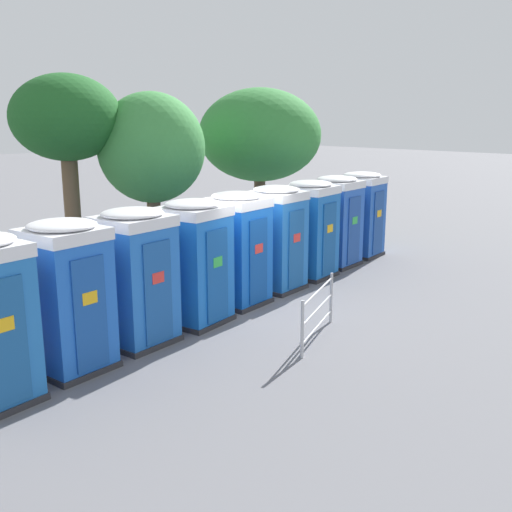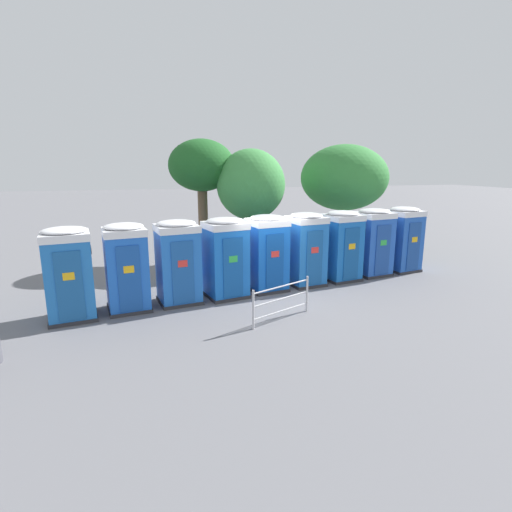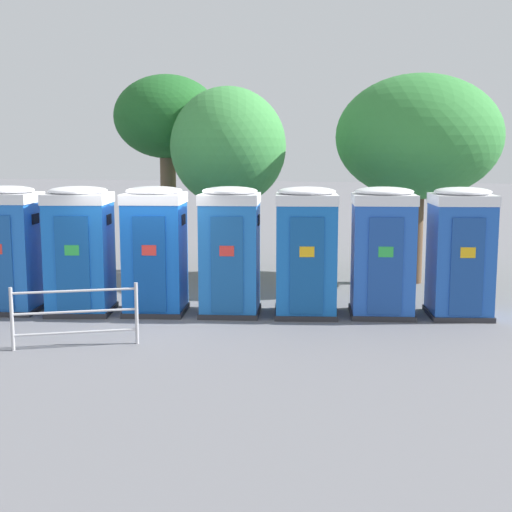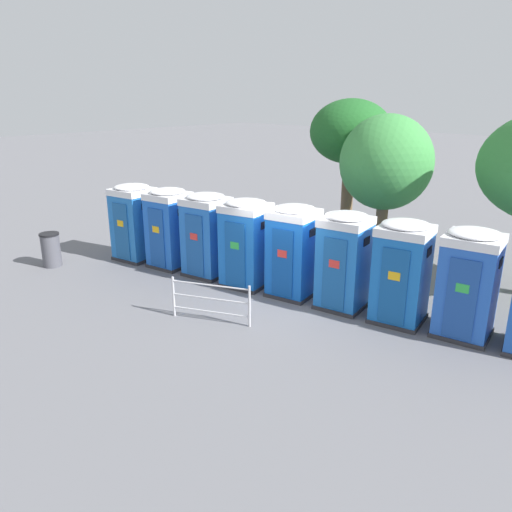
{
  "view_description": "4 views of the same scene",
  "coord_description": "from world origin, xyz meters",
  "px_view_note": "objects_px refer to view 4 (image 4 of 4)",
  "views": [
    {
      "loc": [
        -8.71,
        -9.49,
        4.13
      ],
      "look_at": [
        0.63,
        0.26,
        0.98
      ],
      "focal_mm": 42.0,
      "sensor_mm": 36.0,
      "label": 1
    },
    {
      "loc": [
        -3.8,
        -12.22,
        4.13
      ],
      "look_at": [
        -0.43,
        0.08,
        1.21
      ],
      "focal_mm": 28.0,
      "sensor_mm": 36.0,
      "label": 2
    },
    {
      "loc": [
        5.02,
        -13.08,
        3.24
      ],
      "look_at": [
        1.96,
        0.49,
        1.17
      ],
      "focal_mm": 50.0,
      "sensor_mm": 36.0,
      "label": 3
    },
    {
      "loc": [
        7.98,
        -10.02,
        5.37
      ],
      "look_at": [
        -1.2,
        -0.06,
        0.92
      ],
      "focal_mm": 35.0,
      "sensor_mm": 36.0,
      "label": 4
    }
  ],
  "objects_px": {
    "portapotty_6": "(402,272)",
    "street_tree_2": "(351,134)",
    "portapotty_3": "(246,243)",
    "portapotty_4": "(293,251)",
    "portapotty_1": "(169,228)",
    "trash_can": "(51,250)",
    "event_barrier": "(211,300)",
    "portapotty_0": "(134,222)",
    "portapotty_7": "(468,283)",
    "portapotty_2": "(207,234)",
    "street_tree_0": "(386,163)",
    "portapotty_5": "(344,260)"
  },
  "relations": [
    {
      "from": "portapotty_1",
      "to": "trash_can",
      "type": "distance_m",
      "value": 3.92
    },
    {
      "from": "portapotty_1",
      "to": "street_tree_0",
      "type": "relative_size",
      "value": 0.53
    },
    {
      "from": "portapotty_1",
      "to": "trash_can",
      "type": "relative_size",
      "value": 2.3
    },
    {
      "from": "portapotty_1",
      "to": "street_tree_0",
      "type": "distance_m",
      "value": 7.07
    },
    {
      "from": "portapotty_2",
      "to": "street_tree_0",
      "type": "height_order",
      "value": "street_tree_0"
    },
    {
      "from": "street_tree_2",
      "to": "street_tree_0",
      "type": "bearing_deg",
      "value": -25.72
    },
    {
      "from": "portapotty_3",
      "to": "street_tree_2",
      "type": "relative_size",
      "value": 0.49
    },
    {
      "from": "portapotty_3",
      "to": "street_tree_0",
      "type": "height_order",
      "value": "street_tree_0"
    },
    {
      "from": "portapotty_1",
      "to": "portapotty_6",
      "type": "height_order",
      "value": "same"
    },
    {
      "from": "portapotty_7",
      "to": "street_tree_2",
      "type": "height_order",
      "value": "street_tree_2"
    },
    {
      "from": "portapotty_2",
      "to": "portapotty_5",
      "type": "height_order",
      "value": "same"
    },
    {
      "from": "trash_can",
      "to": "portapotty_0",
      "type": "bearing_deg",
      "value": 59.81
    },
    {
      "from": "portapotty_0",
      "to": "portapotty_7",
      "type": "xyz_separation_m",
      "value": [
        10.33,
        1.86,
        0.0
      ]
    },
    {
      "from": "portapotty_0",
      "to": "trash_can",
      "type": "relative_size",
      "value": 2.3
    },
    {
      "from": "portapotty_2",
      "to": "street_tree_0",
      "type": "distance_m",
      "value": 5.94
    },
    {
      "from": "portapotty_0",
      "to": "event_barrier",
      "type": "height_order",
      "value": "portapotty_0"
    },
    {
      "from": "portapotty_0",
      "to": "portapotty_7",
      "type": "bearing_deg",
      "value": 10.19
    },
    {
      "from": "portapotty_7",
      "to": "street_tree_2",
      "type": "bearing_deg",
      "value": 145.28
    },
    {
      "from": "portapotty_1",
      "to": "portapotty_4",
      "type": "bearing_deg",
      "value": 9.78
    },
    {
      "from": "portapotty_3",
      "to": "portapotty_4",
      "type": "xyz_separation_m",
      "value": [
        1.46,
        0.33,
        0.0
      ]
    },
    {
      "from": "portapotty_1",
      "to": "portapotty_7",
      "type": "height_order",
      "value": "same"
    },
    {
      "from": "portapotty_0",
      "to": "street_tree_0",
      "type": "xyz_separation_m",
      "value": [
        6.37,
        5.0,
        2.01
      ]
    },
    {
      "from": "event_barrier",
      "to": "portapotty_6",
      "type": "bearing_deg",
      "value": 43.24
    },
    {
      "from": "portapotty_2",
      "to": "event_barrier",
      "type": "bearing_deg",
      "value": -40.72
    },
    {
      "from": "portapotty_4",
      "to": "portapotty_2",
      "type": "bearing_deg",
      "value": -170.5
    },
    {
      "from": "event_barrier",
      "to": "portapotty_7",
      "type": "bearing_deg",
      "value": 35.73
    },
    {
      "from": "street_tree_0",
      "to": "portapotty_2",
      "type": "bearing_deg",
      "value": -127.85
    },
    {
      "from": "trash_can",
      "to": "portapotty_2",
      "type": "bearing_deg",
      "value": 34.12
    },
    {
      "from": "portapotty_0",
      "to": "street_tree_0",
      "type": "bearing_deg",
      "value": 38.15
    },
    {
      "from": "portapotty_1",
      "to": "portapotty_3",
      "type": "bearing_deg",
      "value": 8.33
    },
    {
      "from": "portapotty_7",
      "to": "street_tree_2",
      "type": "distance_m",
      "value": 7.65
    },
    {
      "from": "portapotty_7",
      "to": "trash_can",
      "type": "relative_size",
      "value": 2.3
    },
    {
      "from": "portapotty_1",
      "to": "portapotty_7",
      "type": "relative_size",
      "value": 1.0
    },
    {
      "from": "portapotty_1",
      "to": "portapotty_7",
      "type": "distance_m",
      "value": 9.0
    },
    {
      "from": "portapotty_1",
      "to": "trash_can",
      "type": "height_order",
      "value": "portapotty_1"
    },
    {
      "from": "portapotty_1",
      "to": "event_barrier",
      "type": "relative_size",
      "value": 1.35
    },
    {
      "from": "portapotty_1",
      "to": "portapotty_5",
      "type": "height_order",
      "value": "same"
    },
    {
      "from": "portapotty_4",
      "to": "trash_can",
      "type": "height_order",
      "value": "portapotty_4"
    },
    {
      "from": "portapotty_1",
      "to": "portapotty_5",
      "type": "bearing_deg",
      "value": 9.58
    },
    {
      "from": "portapotty_3",
      "to": "portapotty_4",
      "type": "distance_m",
      "value": 1.5
    },
    {
      "from": "portapotty_6",
      "to": "event_barrier",
      "type": "height_order",
      "value": "portapotty_6"
    },
    {
      "from": "portapotty_1",
      "to": "portapotty_7",
      "type": "bearing_deg",
      "value": 9.82
    },
    {
      "from": "portapotty_5",
      "to": "trash_can",
      "type": "height_order",
      "value": "portapotty_5"
    },
    {
      "from": "portapotty_0",
      "to": "portapotty_1",
      "type": "bearing_deg",
      "value": 12.41
    },
    {
      "from": "portapotty_7",
      "to": "trash_can",
      "type": "height_order",
      "value": "portapotty_7"
    },
    {
      "from": "portapotty_6",
      "to": "street_tree_2",
      "type": "height_order",
      "value": "street_tree_2"
    },
    {
      "from": "portapotty_3",
      "to": "portapotty_6",
      "type": "bearing_deg",
      "value": 10.09
    },
    {
      "from": "street_tree_2",
      "to": "event_barrier",
      "type": "distance_m",
      "value": 8.36
    },
    {
      "from": "portapotty_6",
      "to": "trash_can",
      "type": "distance_m",
      "value": 10.94
    },
    {
      "from": "portapotty_2",
      "to": "trash_can",
      "type": "relative_size",
      "value": 2.3
    }
  ]
}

